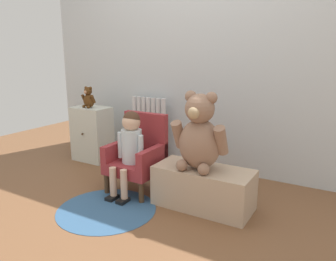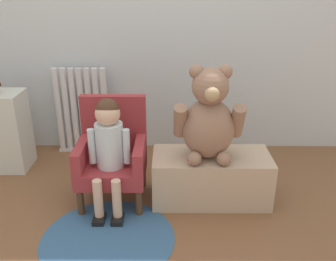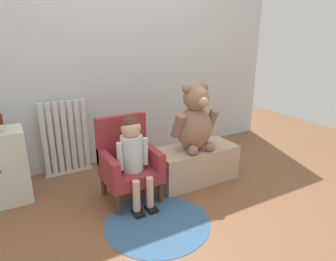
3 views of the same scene
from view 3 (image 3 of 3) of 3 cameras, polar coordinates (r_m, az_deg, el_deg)
ground_plane at (r=2.35m, az=1.87°, el=-15.14°), size 6.00×6.00×0.00m
back_wall at (r=3.06m, az=-10.26°, el=16.23°), size 3.80×0.05×2.40m
radiator at (r=2.95m, az=-18.92°, el=-1.44°), size 0.43×0.05×0.70m
small_dresser at (r=2.66m, az=-29.43°, el=-6.22°), size 0.40×0.30×0.59m
child_armchair at (r=2.43m, az=-7.63°, el=-5.81°), size 0.42×0.40×0.66m
child_figure at (r=2.28m, az=-6.72°, el=-3.44°), size 0.25×0.35×0.70m
low_bench at (r=2.74m, az=5.22°, el=-6.31°), size 0.75×0.35×0.31m
large_teddy_bear at (r=2.56m, az=5.15°, el=1.83°), size 0.43×0.30×0.58m
floor_rug at (r=2.23m, az=-2.08°, el=-17.13°), size 0.75×0.75×0.01m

